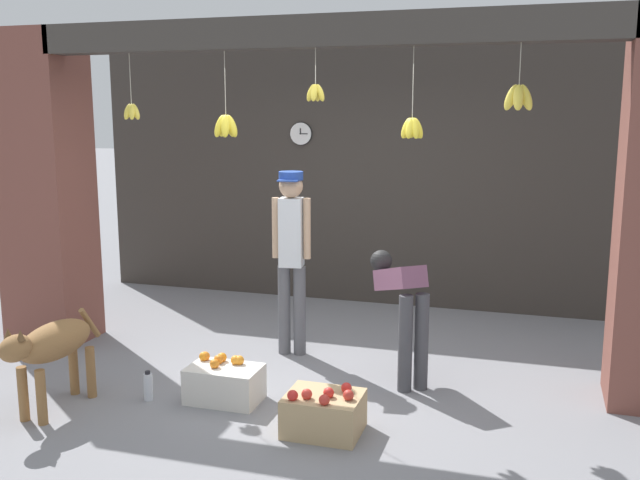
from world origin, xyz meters
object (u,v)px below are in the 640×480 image
dog (51,346)px  water_bottle (148,386)px  shopkeeper (291,248)px  wall_clock (301,134)px  worker_stooping (402,301)px  fruit_crate_apples (324,413)px  fruit_crate_oranges (224,383)px

dog → water_bottle: dog is taller
shopkeeper → wall_clock: bearing=-81.4°
shopkeeper → worker_stooping: shopkeeper is taller
shopkeeper → fruit_crate_apples: shopkeeper is taller
shopkeeper → fruit_crate_oranges: 1.42m
dog → shopkeeper: 2.14m
fruit_crate_apples → water_bottle: 1.44m
dog → fruit_crate_apples: size_ratio=1.93×
dog → fruit_crate_apples: (1.98, 0.23, -0.35)m
dog → wall_clock: size_ratio=3.78×
dog → fruit_crate_oranges: 1.28m
fruit_crate_oranges → wall_clock: size_ratio=2.08×
shopkeeper → dog: bearing=46.0°
worker_stooping → fruit_crate_apples: 1.25m
fruit_crate_apples → shopkeeper: bearing=116.8°
shopkeeper → water_bottle: size_ratio=7.15×
worker_stooping → water_bottle: 2.07m
shopkeeper → water_bottle: (-0.70, -1.31, -0.86)m
fruit_crate_oranges → water_bottle: size_ratio=2.37×
dog → fruit_crate_oranges: (1.11, 0.52, -0.35)m
fruit_crate_apples → water_bottle: (-1.43, 0.14, -0.03)m
worker_stooping → fruit_crate_oranges: size_ratio=1.84×
worker_stooping → water_bottle: size_ratio=4.37×
worker_stooping → fruit_crate_apples: size_ratio=1.97×
water_bottle → wall_clock: size_ratio=0.88×
worker_stooping → fruit_crate_oranges: bearing=176.9°
dog → worker_stooping: (2.31, 1.32, 0.17)m
fruit_crate_oranges → shopkeeper: bearing=83.1°
dog → fruit_crate_oranges: size_ratio=1.81×
worker_stooping → water_bottle: worker_stooping is taller
fruit_crate_apples → water_bottle: bearing=174.4°
shopkeeper → worker_stooping: bearing=154.0°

